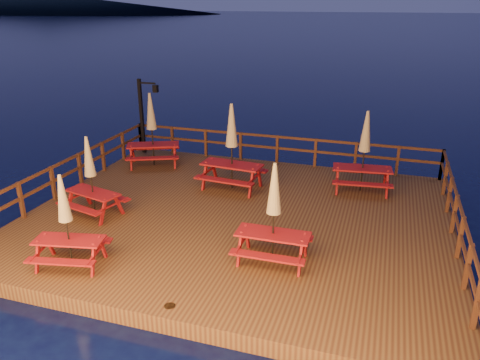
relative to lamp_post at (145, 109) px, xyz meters
The scene contains 12 objects.
ground 7.39m from the lamp_post, 40.16° to the right, with size 500.00×500.00×0.00m, color black.
deck 7.33m from the lamp_post, 40.16° to the right, with size 12.00×10.00×0.40m, color #452716.
deck_piles 7.48m from the lamp_post, 40.16° to the right, with size 11.44×9.44×1.40m.
railing 6.15m from the lamp_post, 27.22° to the right, with size 11.80×9.75×1.10m.
lamp_post is the anchor object (origin of this frame).
headland_left 241.46m from the lamp_post, 129.82° to the left, with size 180.00×84.00×9.00m, color black.
picnic_table_0 8.82m from the lamp_post, 10.24° to the right, with size 2.03×1.74×2.67m.
picnic_table_1 9.74m from the lamp_post, 44.19° to the right, with size 1.76×1.46×2.50m.
picnic_table_2 5.28m from the lamp_post, 30.16° to the right, with size 2.13×1.80×2.85m.
picnic_table_3 5.99m from the lamp_post, 76.68° to the right, with size 1.93×1.72×2.37m.
picnic_table_4 8.78m from the lamp_post, 73.53° to the right, with size 1.84×1.62×2.29m.
picnic_table_5 1.70m from the lamp_post, 53.47° to the right, with size 2.39×2.21×2.74m.
Camera 1 is at (3.82, -11.83, 6.31)m, focal length 35.00 mm.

